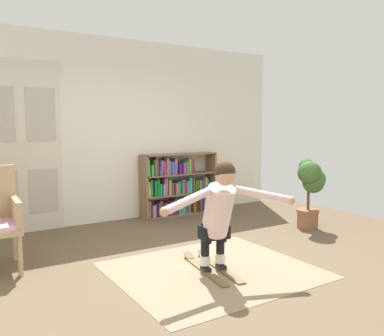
# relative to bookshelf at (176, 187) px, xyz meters

# --- Properties ---
(ground_plane) EXTENTS (7.20, 7.20, 0.00)m
(ground_plane) POSITION_rel_bookshelf_xyz_m (-0.92, -2.39, -0.48)
(ground_plane) COLOR brown
(back_wall) EXTENTS (6.00, 0.10, 2.90)m
(back_wall) POSITION_rel_bookshelf_xyz_m (-0.92, 0.21, 0.97)
(back_wall) COLOR silver
(back_wall) RESTS_ON ground
(double_door) EXTENTS (1.22, 0.05, 2.45)m
(double_door) POSITION_rel_bookshelf_xyz_m (-2.43, 0.15, 0.75)
(double_door) COLOR beige
(double_door) RESTS_ON ground
(rug) EXTENTS (2.03, 1.79, 0.01)m
(rug) POSITION_rel_bookshelf_xyz_m (-1.03, -2.55, -0.48)
(rug) COLOR #89755B
(rug) RESTS_ON ground
(bookshelf) EXTENTS (1.38, 0.30, 1.05)m
(bookshelf) POSITION_rel_bookshelf_xyz_m (0.00, 0.00, 0.00)
(bookshelf) COLOR brown
(bookshelf) RESTS_ON ground
(potted_plant) EXTENTS (0.51, 0.42, 1.04)m
(potted_plant) POSITION_rel_bookshelf_xyz_m (1.22, -1.88, 0.18)
(potted_plant) COLOR brown
(potted_plant) RESTS_ON ground
(skis_pair) EXTENTS (0.42, 1.00, 0.07)m
(skis_pair) POSITION_rel_bookshelf_xyz_m (-1.03, -2.51, -0.46)
(skis_pair) COLOR brown
(skis_pair) RESTS_ON rug
(person_skier) EXTENTS (1.45, 0.68, 1.12)m
(person_skier) POSITION_rel_bookshelf_xyz_m (-1.05, -2.69, 0.21)
(person_skier) COLOR white
(person_skier) RESTS_ON skis_pair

